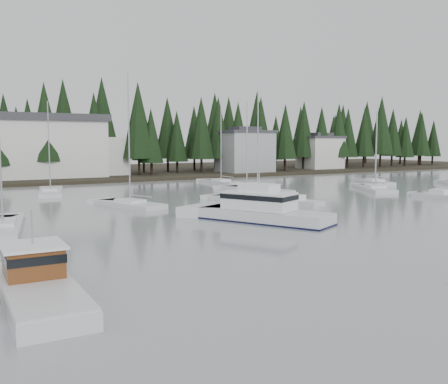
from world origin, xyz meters
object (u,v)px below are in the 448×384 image
object	(u,v)px
sailboat_8	(247,201)
runabout_2	(439,197)
harbor_inn	(43,147)
runabout_1	(294,203)
lobster_boat_brown	(36,290)
sailboat_5	(130,206)
sailboat_1	(221,183)
house_east_a	(245,150)
sailboat_4	(375,183)
sailboat_11	(51,194)
cabin_cruiser_center	(263,213)
house_east_b	(320,152)
sailboat_0	(375,190)
sailboat_3	(258,191)
sailboat_2	(3,230)

from	to	relation	value
sailboat_8	runabout_2	distance (m)	23.38
harbor_inn	runabout_1	bearing A→B (deg)	-71.24
lobster_boat_brown	sailboat_5	xyz separation A→B (m)	(13.89, 27.27, -0.40)
sailboat_5	sailboat_8	bearing A→B (deg)	-118.07
sailboat_1	runabout_2	xyz separation A→B (m)	(12.32, -30.69, 0.05)
lobster_boat_brown	sailboat_8	xyz separation A→B (m)	(26.77, 25.11, -0.42)
house_east_a	runabout_2	world-z (taller)	house_east_a
runabout_2	sailboat_1	bearing A→B (deg)	15.57
house_east_a	sailboat_4	size ratio (longest dim) A/B	0.89
sailboat_5	runabout_2	size ratio (longest dim) A/B	2.25
sailboat_4	sailboat_11	xyz separation A→B (m)	(-48.03, 9.75, 0.00)
cabin_cruiser_center	runabout_1	distance (m)	12.67
house_east_b	runabout_1	distance (m)	64.44
sailboat_0	sailboat_8	size ratio (longest dim) A/B	1.05
harbor_inn	sailboat_1	distance (m)	32.48
sailboat_3	runabout_2	distance (m)	22.41
sailboat_8	sailboat_1	bearing A→B (deg)	-44.42
sailboat_4	sailboat_3	bearing A→B (deg)	116.98
sailboat_1	sailboat_2	bearing A→B (deg)	127.52
house_east_b	sailboat_11	xyz separation A→B (m)	(-64.88, -22.64, -4.35)
sailboat_0	sailboat_2	distance (m)	48.56
harbor_inn	sailboat_2	distance (m)	52.45
sailboat_3	sailboat_8	distance (m)	10.94
sailboat_1	sailboat_0	bearing A→B (deg)	-149.33
sailboat_0	runabout_2	bearing A→B (deg)	-153.02
house_east_b	sailboat_4	distance (m)	36.77
house_east_a	cabin_cruiser_center	distance (m)	61.79
cabin_cruiser_center	runabout_2	distance (m)	28.53
harbor_inn	runabout_2	bearing A→B (deg)	-56.51
harbor_inn	runabout_1	size ratio (longest dim) A/B	4.30
sailboat_4	sailboat_11	world-z (taller)	sailboat_11
harbor_inn	runabout_2	distance (m)	63.93
house_east_b	harbor_inn	xyz separation A→B (m)	(-60.96, 2.34, 1.37)
lobster_boat_brown	sailboat_2	distance (m)	18.91
sailboat_0	runabout_2	world-z (taller)	sailboat_0
sailboat_4	sailboat_8	distance (m)	32.17
harbor_inn	runabout_1	world-z (taller)	harbor_inn
house_east_a	runabout_2	size ratio (longest dim) A/B	1.68
harbor_inn	sailboat_3	xyz separation A→B (m)	(20.55, -36.09, -5.70)
harbor_inn	runabout_2	world-z (taller)	harbor_inn
runabout_1	sailboat_2	bearing A→B (deg)	77.60
sailboat_3	sailboat_4	xyz separation A→B (m)	(23.57, 1.36, -0.01)
house_east_a	sailboat_3	world-z (taller)	sailboat_3
runabout_2	house_east_b	bearing A→B (deg)	-33.26
house_east_b	harbor_inn	world-z (taller)	harbor_inn
house_east_a	sailboat_1	distance (m)	24.71
runabout_1	sailboat_11	bearing A→B (deg)	24.81
sailboat_1	sailboat_4	world-z (taller)	sailboat_1
sailboat_11	sailboat_3	bearing A→B (deg)	-102.63
lobster_boat_brown	sailboat_3	size ratio (longest dim) A/B	0.58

